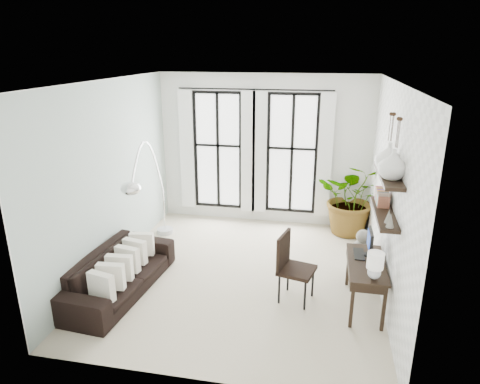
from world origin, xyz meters
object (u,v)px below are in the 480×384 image
(plant, at_px, (353,198))
(desk_chair, at_px, (291,263))
(buddha, at_px, (361,257))
(arc_lamp, at_px, (148,167))
(sofa, at_px, (119,272))
(desk, at_px, (367,266))

(plant, relative_size, desk_chair, 1.47)
(plant, bearing_deg, desk_chair, -110.90)
(plant, bearing_deg, buddha, -87.69)
(plant, bearing_deg, arc_lamp, -152.57)
(buddha, bearing_deg, arc_lamp, -178.86)
(sofa, distance_m, desk_chair, 2.69)
(desk, height_order, buddha, desk)
(arc_lamp, distance_m, buddha, 3.93)
(plant, xyz_separation_m, desk_chair, (-1.04, -2.72, -0.17))
(desk, relative_size, buddha, 1.47)
(buddha, bearing_deg, desk, -91.42)
(plant, xyz_separation_m, arc_lamp, (-3.60, -1.87, 0.96))
(desk_chair, bearing_deg, buddha, 54.08)
(sofa, bearing_deg, desk, -81.15)
(plant, xyz_separation_m, desk, (0.05, -2.78, -0.09))
(desk, height_order, arc_lamp, arc_lamp)
(desk, bearing_deg, arc_lamp, 165.94)
(arc_lamp, height_order, buddha, arc_lamp)
(plant, bearing_deg, desk, -89.01)
(plant, height_order, desk_chair, plant)
(desk_chair, xyz_separation_m, arc_lamp, (-2.56, 0.85, 1.14))
(sofa, bearing_deg, plant, -45.61)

